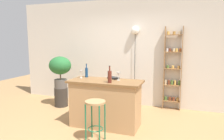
# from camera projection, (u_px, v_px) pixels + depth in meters

# --- Properties ---
(ground) EXTENTS (12.00, 12.00, 0.00)m
(ground) POSITION_uv_depth(u_px,v_px,m) (100.00, 131.00, 4.01)
(ground) COLOR #A37A4C
(back_wall) EXTENTS (6.40, 0.10, 2.80)m
(back_wall) POSITION_uv_depth(u_px,v_px,m) (127.00, 53.00, 5.64)
(back_wall) COLOR beige
(back_wall) RESTS_ON ground
(kitchen_counter) EXTENTS (1.45, 0.65, 0.93)m
(kitchen_counter) POSITION_uv_depth(u_px,v_px,m) (106.00, 103.00, 4.23)
(kitchen_counter) COLOR tan
(kitchen_counter) RESTS_ON ground
(bar_stool) EXTENTS (0.34, 0.34, 0.72)m
(bar_stool) POSITION_uv_depth(u_px,v_px,m) (95.00, 112.00, 3.53)
(bar_stool) COLOR #196642
(bar_stool) RESTS_ON ground
(spice_shelf) EXTENTS (0.43, 0.13, 2.06)m
(spice_shelf) POSITION_uv_depth(u_px,v_px,m) (173.00, 69.00, 5.18)
(spice_shelf) COLOR olive
(spice_shelf) RESTS_ON ground
(plant_stool) EXTENTS (0.35, 0.35, 0.49)m
(plant_stool) POSITION_uv_depth(u_px,v_px,m) (61.00, 97.00, 5.53)
(plant_stool) COLOR #2D2823
(plant_stool) RESTS_ON ground
(potted_plant) EXTENTS (0.58, 0.52, 0.82)m
(potted_plant) POSITION_uv_depth(u_px,v_px,m) (60.00, 68.00, 5.42)
(potted_plant) COLOR #514C47
(potted_plant) RESTS_ON plant_stool
(bottle_sauce_amber) EXTENTS (0.08, 0.08, 0.32)m
(bottle_sauce_amber) POSITION_uv_depth(u_px,v_px,m) (110.00, 76.00, 3.93)
(bottle_sauce_amber) COLOR #5B2319
(bottle_sauce_amber) RESTS_ON kitchen_counter
(bottle_spirits_clear) EXTENTS (0.06, 0.06, 0.29)m
(bottle_spirits_clear) POSITION_uv_depth(u_px,v_px,m) (87.00, 72.00, 4.52)
(bottle_spirits_clear) COLOR navy
(bottle_spirits_clear) RESTS_ON kitchen_counter
(wine_glass_left) EXTENTS (0.07, 0.07, 0.16)m
(wine_glass_left) POSITION_uv_depth(u_px,v_px,m) (81.00, 72.00, 4.43)
(wine_glass_left) COLOR silver
(wine_glass_left) RESTS_ON kitchen_counter
(wine_glass_center) EXTENTS (0.07, 0.07, 0.16)m
(wine_glass_center) POSITION_uv_depth(u_px,v_px,m) (118.00, 74.00, 4.17)
(wine_glass_center) COLOR silver
(wine_glass_center) RESTS_ON kitchen_counter
(cookbook) EXTENTS (0.25, 0.22, 0.03)m
(cookbook) POSITION_uv_depth(u_px,v_px,m) (113.00, 78.00, 4.34)
(cookbook) COLOR black
(cookbook) RESTS_ON kitchen_counter
(pendant_globe_light) EXTENTS (0.21, 0.21, 2.09)m
(pendant_globe_light) POSITION_uv_depth(u_px,v_px,m) (135.00, 31.00, 5.39)
(pendant_globe_light) COLOR black
(pendant_globe_light) RESTS_ON ground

